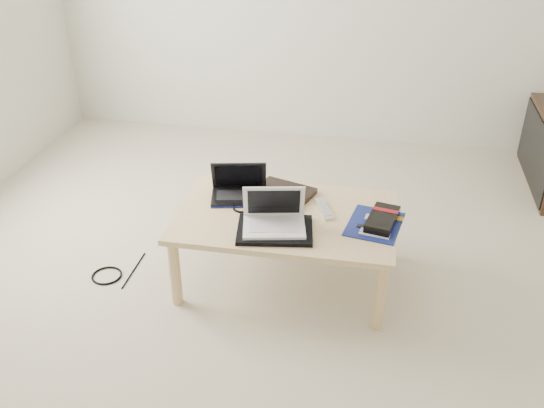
% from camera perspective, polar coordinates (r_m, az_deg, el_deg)
% --- Properties ---
extents(ground, '(4.00, 4.00, 0.00)m').
position_cam_1_polar(ground, '(3.24, -0.87, -7.44)').
color(ground, beige).
rests_on(ground, ground).
extents(coffee_table, '(1.10, 0.70, 0.40)m').
position_cam_1_polar(coffee_table, '(3.08, 1.28, -1.74)').
color(coffee_table, '#DDBE85').
rests_on(coffee_table, ground).
extents(book, '(0.36, 0.33, 0.03)m').
position_cam_1_polar(book, '(3.20, 0.97, 0.96)').
color(book, black).
rests_on(book, coffee_table).
extents(netbook, '(0.32, 0.26, 0.20)m').
position_cam_1_polar(netbook, '(3.19, -3.12, 1.36)').
color(netbook, black).
rests_on(netbook, coffee_table).
extents(tablet, '(0.27, 0.23, 0.01)m').
position_cam_1_polar(tablet, '(3.03, -0.08, -1.08)').
color(tablet, black).
rests_on(tablet, coffee_table).
extents(remote, '(0.12, 0.21, 0.02)m').
position_cam_1_polar(remote, '(3.09, 4.93, -0.47)').
color(remote, silver).
rests_on(remote, coffee_table).
extents(neoprene_sleeve, '(0.39, 0.31, 0.02)m').
position_cam_1_polar(neoprene_sleeve, '(2.91, 0.27, -2.46)').
color(neoprene_sleeve, black).
rests_on(neoprene_sleeve, coffee_table).
extents(white_laptop, '(0.33, 0.26, 0.21)m').
position_cam_1_polar(white_laptop, '(2.90, 0.19, -1.35)').
color(white_laptop, white).
rests_on(white_laptop, neoprene_sleeve).
extents(motherboard, '(0.30, 0.35, 0.01)m').
position_cam_1_polar(motherboard, '(3.00, 9.66, -1.88)').
color(motherboard, '#0C1951').
rests_on(motherboard, coffee_table).
extents(gpu_box, '(0.17, 0.27, 0.06)m').
position_cam_1_polar(gpu_box, '(3.00, 10.34, -1.50)').
color(gpu_box, black).
rests_on(gpu_box, coffee_table).
extents(cable_coil, '(0.10, 0.10, 0.01)m').
position_cam_1_polar(cable_coil, '(3.10, -2.86, -0.37)').
color(cable_coil, black).
rests_on(cable_coil, coffee_table).
extents(floor_cable_coil, '(0.22, 0.22, 0.01)m').
position_cam_1_polar(floor_cable_coil, '(3.40, -15.29, -6.51)').
color(floor_cable_coil, black).
rests_on(floor_cable_coil, ground).
extents(floor_cable_trail, '(0.01, 0.33, 0.01)m').
position_cam_1_polar(floor_cable_trail, '(3.41, -12.88, -6.09)').
color(floor_cable_trail, black).
rests_on(floor_cable_trail, ground).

